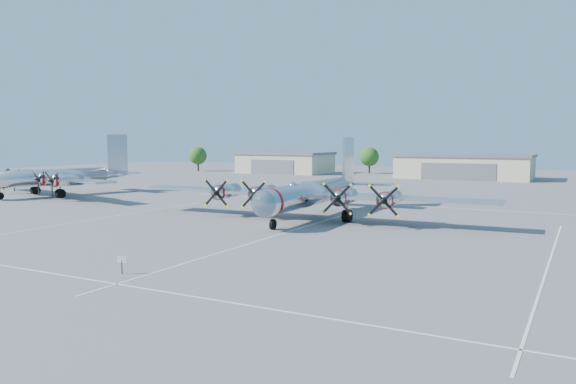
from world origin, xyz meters
The scene contains 9 objects.
ground centered at (0.00, 0.00, 0.00)m, with size 260.00×260.00×0.00m, color #575759.
parking_lines centered at (0.00, -1.75, 0.01)m, with size 60.00×50.08×0.01m.
hangar_west centered at (-45.00, 81.96, 2.71)m, with size 22.60×14.60×5.40m.
hangar_center centered at (0.00, 81.96, 2.71)m, with size 28.60×14.60×5.40m.
tree_far_west centered at (-70.00, 78.00, 4.22)m, with size 4.80×4.80×6.64m.
tree_west centered at (-25.00, 90.00, 4.22)m, with size 4.80×4.80×6.64m.
main_bomber_b29 centered at (-2.33, 9.22, 0.00)m, with size 39.75×27.19×8.79m, color silver, non-canonical shape.
bomber_west centered at (-47.38, 12.96, 0.00)m, with size 35.42×25.08×9.36m, color silver, non-canonical shape.
info_placard centered at (-1.60, -19.96, 0.80)m, with size 0.57×0.25×1.14m.
Camera 1 is at (24.04, -45.68, 8.40)m, focal length 35.00 mm.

